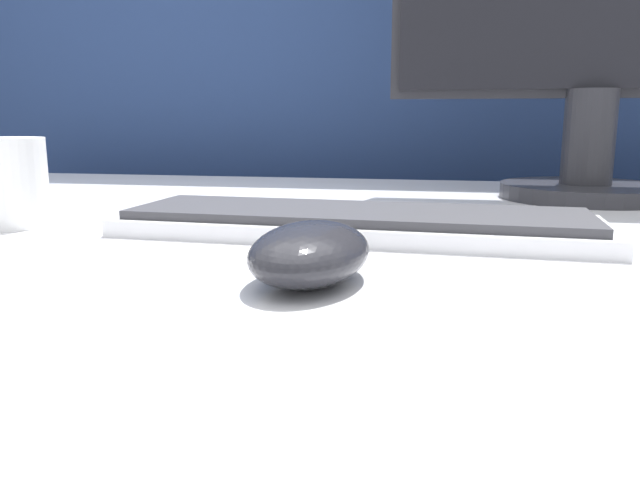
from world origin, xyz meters
name	(u,v)px	position (x,y,z in m)	size (l,w,h in m)	color
partition_panel	(416,156)	(0.00, 0.67, 0.74)	(5.00, 0.03, 1.49)	navy
computer_mouse_near	(310,253)	(-0.04, -0.19, 0.73)	(0.09, 0.12, 0.04)	#232328
keyboard	(356,222)	(-0.03, -0.01, 0.72)	(0.45, 0.16, 0.02)	silver
mug	(6,183)	(-0.38, -0.03, 0.75)	(0.08, 0.08, 0.09)	white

